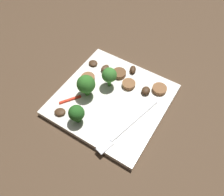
% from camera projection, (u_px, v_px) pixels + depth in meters
% --- Properties ---
extents(ground_plane, '(1.40, 1.40, 0.00)m').
position_uv_depth(ground_plane, '(112.00, 101.00, 0.57)').
color(ground_plane, '#4C3826').
extents(plate, '(0.25, 0.25, 0.01)m').
position_uv_depth(plate, '(112.00, 100.00, 0.56)').
color(plate, white).
rests_on(plate, ground_plane).
extents(fork, '(0.18, 0.06, 0.00)m').
position_uv_depth(fork, '(125.00, 129.00, 0.50)').
color(fork, silver).
rests_on(fork, plate).
extents(broccoli_floret_0, '(0.04, 0.04, 0.06)m').
position_uv_depth(broccoli_floret_0, '(86.00, 84.00, 0.53)').
color(broccoli_floret_0, '#347525').
rests_on(broccoli_floret_0, plate).
extents(broccoli_floret_1, '(0.04, 0.04, 0.06)m').
position_uv_depth(broccoli_floret_1, '(109.00, 75.00, 0.55)').
color(broccoli_floret_1, '#408630').
rests_on(broccoli_floret_1, plate).
extents(broccoli_floret_2, '(0.04, 0.04, 0.05)m').
position_uv_depth(broccoli_floret_2, '(76.00, 113.00, 0.49)').
color(broccoli_floret_2, '#296420').
rests_on(broccoli_floret_2, plate).
extents(sausage_slice_0, '(0.04, 0.04, 0.01)m').
position_uv_depth(sausage_slice_0, '(129.00, 84.00, 0.57)').
color(sausage_slice_0, brown).
rests_on(sausage_slice_0, plate).
extents(sausage_slice_1, '(0.04, 0.04, 0.01)m').
position_uv_depth(sausage_slice_1, '(119.00, 73.00, 0.59)').
color(sausage_slice_1, brown).
rests_on(sausage_slice_1, plate).
extents(sausage_slice_2, '(0.05, 0.05, 0.01)m').
position_uv_depth(sausage_slice_2, '(159.00, 89.00, 0.56)').
color(sausage_slice_2, brown).
rests_on(sausage_slice_2, plate).
extents(sausage_slice_3, '(0.05, 0.05, 0.01)m').
position_uv_depth(sausage_slice_3, '(88.00, 78.00, 0.58)').
color(sausage_slice_3, brown).
rests_on(sausage_slice_3, plate).
extents(mushroom_0, '(0.03, 0.03, 0.01)m').
position_uv_depth(mushroom_0, '(60.00, 112.00, 0.53)').
color(mushroom_0, '#422B19').
rests_on(mushroom_0, plate).
extents(mushroom_1, '(0.02, 0.02, 0.01)m').
position_uv_depth(mushroom_1, '(93.00, 63.00, 0.62)').
color(mushroom_1, '#422B19').
rests_on(mushroom_1, plate).
extents(mushroom_2, '(0.03, 0.02, 0.01)m').
position_uv_depth(mushroom_2, '(105.00, 68.00, 0.60)').
color(mushroom_2, '#4C331E').
rests_on(mushroom_2, plate).
extents(mushroom_3, '(0.03, 0.02, 0.01)m').
position_uv_depth(mushroom_3, '(146.00, 91.00, 0.56)').
color(mushroom_3, '#422B19').
rests_on(mushroom_3, plate).
extents(mushroom_4, '(0.03, 0.02, 0.01)m').
position_uv_depth(mushroom_4, '(132.00, 69.00, 0.60)').
color(mushroom_4, '#422B19').
rests_on(mushroom_4, plate).
extents(pepper_strip_0, '(0.05, 0.03, 0.00)m').
position_uv_depth(pepper_strip_0, '(70.00, 100.00, 0.55)').
color(pepper_strip_0, red).
rests_on(pepper_strip_0, plate).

